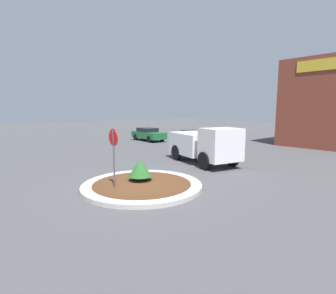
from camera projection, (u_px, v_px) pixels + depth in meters
name	position (u px, v px, depth m)	size (l,w,h in m)	color
ground_plane	(142.00, 187.00, 11.23)	(120.00, 120.00, 0.00)	#474749
traffic_island	(142.00, 185.00, 11.22)	(5.11, 5.11, 0.18)	#BCB7AD
stop_sign	(114.00, 148.00, 10.42)	(0.68, 0.07, 2.58)	#4C4C51
island_shrub	(140.00, 168.00, 11.61)	(1.06, 1.06, 0.93)	brown
utility_truck	(204.00, 144.00, 16.09)	(5.43, 3.26, 2.27)	white
parked_sedan_red	(196.00, 138.00, 23.53)	(4.56, 2.16, 1.42)	#B21919
parked_sedan_green	(148.00, 134.00, 27.64)	(4.29, 1.96, 1.36)	#1E6638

